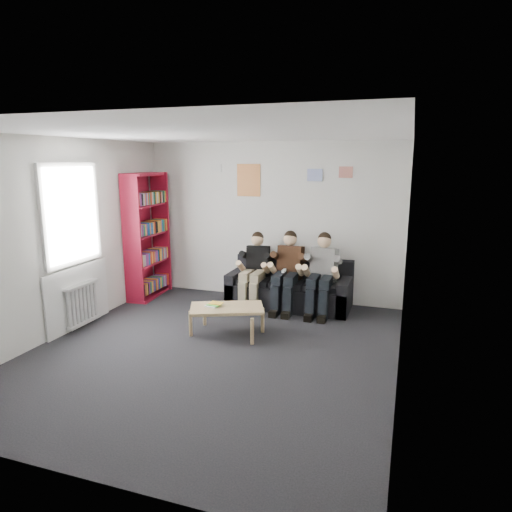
% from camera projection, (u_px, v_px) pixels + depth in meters
% --- Properties ---
extents(room_shell, '(5.00, 5.00, 5.00)m').
position_uv_depth(room_shell, '(211.00, 248.00, 5.54)').
color(room_shell, black).
rests_on(room_shell, ground).
extents(sofa, '(2.00, 0.82, 0.77)m').
position_uv_depth(sofa, '(290.00, 290.00, 7.59)').
color(sofa, black).
rests_on(sofa, ground).
extents(bookshelf, '(0.33, 0.98, 2.18)m').
position_uv_depth(bookshelf, '(148.00, 236.00, 7.97)').
color(bookshelf, maroon).
rests_on(bookshelf, ground).
extents(coffee_table, '(1.00, 0.55, 0.40)m').
position_uv_depth(coffee_table, '(227.00, 310.00, 6.32)').
color(coffee_table, tan).
rests_on(coffee_table, ground).
extents(game_cases, '(0.21, 0.19, 0.04)m').
position_uv_depth(game_cases, '(214.00, 305.00, 6.35)').
color(game_cases, silver).
rests_on(game_cases, coffee_table).
extents(person_left, '(0.38, 0.81, 1.23)m').
position_uv_depth(person_left, '(254.00, 270.00, 7.52)').
color(person_left, black).
rests_on(person_left, sofa).
extents(person_middle, '(0.40, 0.86, 1.27)m').
position_uv_depth(person_middle, '(287.00, 272.00, 7.34)').
color(person_middle, '#462A17').
rests_on(person_middle, sofa).
extents(person_right, '(0.40, 0.86, 1.28)m').
position_uv_depth(person_right, '(321.00, 275.00, 7.16)').
color(person_right, silver).
rests_on(person_right, sofa).
extents(radiator, '(0.10, 0.64, 0.60)m').
position_uv_depth(radiator, '(83.00, 304.00, 6.61)').
color(radiator, silver).
rests_on(radiator, ground).
extents(window, '(0.05, 1.30, 2.36)m').
position_uv_depth(window, '(75.00, 258.00, 6.49)').
color(window, white).
rests_on(window, room_shell).
extents(poster_large, '(0.42, 0.01, 0.55)m').
position_uv_depth(poster_large, '(249.00, 180.00, 7.83)').
color(poster_large, '#EFD454').
rests_on(poster_large, room_shell).
extents(poster_blue, '(0.25, 0.01, 0.20)m').
position_uv_depth(poster_blue, '(315.00, 175.00, 7.44)').
color(poster_blue, '#416EDD').
rests_on(poster_blue, room_shell).
extents(poster_pink, '(0.22, 0.01, 0.18)m').
position_uv_depth(poster_pink, '(346.00, 172.00, 7.28)').
color(poster_pink, '#B43888').
rests_on(poster_pink, room_shell).
extents(poster_sign, '(0.20, 0.01, 0.14)m').
position_uv_depth(poster_sign, '(216.00, 168.00, 7.97)').
color(poster_sign, silver).
rests_on(poster_sign, room_shell).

